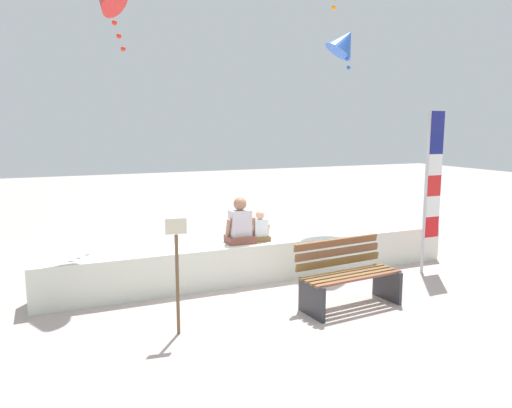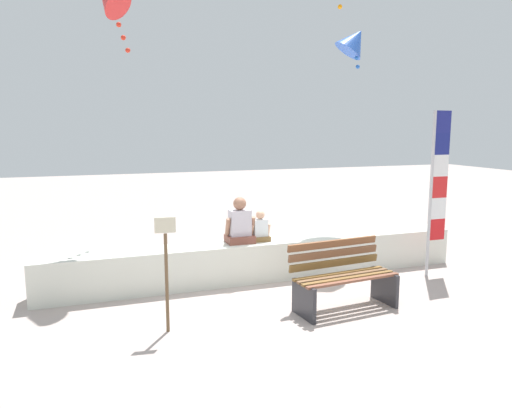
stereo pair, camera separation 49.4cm
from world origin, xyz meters
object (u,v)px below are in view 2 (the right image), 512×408
object	(u,v)px
person_adult	(240,225)
sign_post	(166,265)
park_bench	(343,279)
person_child	(260,229)
kite_blue	(354,41)
flag_banner	(436,184)

from	to	relation	value
person_adult	sign_post	world-z (taller)	sign_post
park_bench	person_child	world-z (taller)	person_child
park_bench	kite_blue	xyz separation A→B (m)	(2.08, 3.41, 3.70)
flag_banner	kite_blue	distance (m)	3.68
person_child	flag_banner	world-z (taller)	flag_banner
person_adult	flag_banner	size ratio (longest dim) A/B	0.27
park_bench	flag_banner	bearing A→B (deg)	21.07
person_adult	kite_blue	distance (m)	4.76
person_adult	flag_banner	world-z (taller)	flag_banner
park_bench	person_child	bearing A→B (deg)	110.18
sign_post	person_adult	bearing A→B (deg)	48.44
person_adult	person_child	size ratio (longest dim) A/B	1.47
person_adult	sign_post	bearing A→B (deg)	-131.56
park_bench	person_adult	world-z (taller)	person_adult
park_bench	sign_post	distance (m)	2.36
person_adult	flag_banner	bearing A→B (deg)	-14.41
park_bench	sign_post	xyz separation A→B (m)	(-2.33, 0.02, 0.41)
person_adult	kite_blue	xyz separation A→B (m)	(3.01, 1.81, 3.21)
kite_blue	person_adult	bearing A→B (deg)	-148.92
flag_banner	person_adult	bearing A→B (deg)	165.59
park_bench	kite_blue	world-z (taller)	kite_blue
park_bench	kite_blue	distance (m)	5.45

